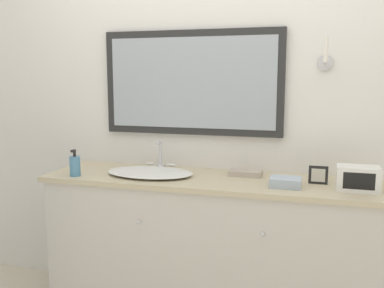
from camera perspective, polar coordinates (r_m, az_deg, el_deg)
wall_back at (r=2.78m, az=3.84°, el=4.72°), size 8.00×0.18×2.55m
vanity_counter at (r=2.69m, az=2.36°, el=-13.77°), size 2.00×0.54×0.89m
sink_basin at (r=2.64m, az=-5.58°, el=-3.71°), size 0.54×0.39×0.19m
soap_bottle at (r=2.68m, az=-15.34°, el=-2.80°), size 0.06×0.06×0.16m
appliance_box at (r=2.43m, az=21.25°, el=-4.29°), size 0.22×0.13×0.13m
picture_frame at (r=2.50m, az=16.48°, el=-3.99°), size 0.10×0.01×0.10m
hand_towel_near_sink at (r=2.62m, az=7.14°, el=-3.85°), size 0.20×0.12×0.03m
hand_towel_far_corner at (r=2.40m, az=12.37°, el=-5.00°), size 0.17×0.13×0.05m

